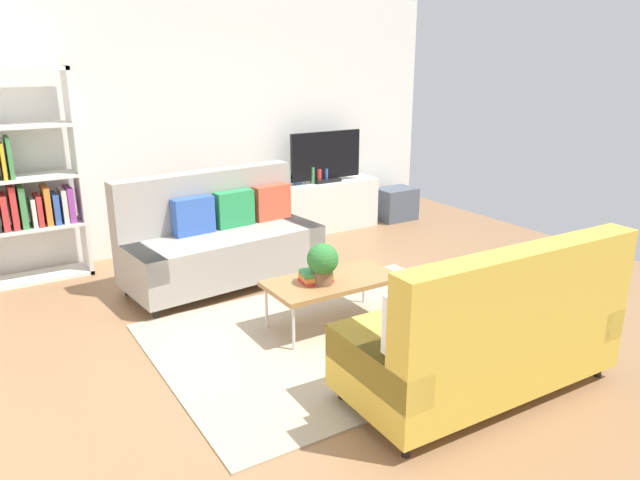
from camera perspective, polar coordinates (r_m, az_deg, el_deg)
The scene contains 19 objects.
ground_plane at distance 5.10m, azimuth 0.53°, elevation -8.17°, with size 7.68×7.68×0.00m, color #936B47.
wall_far at distance 7.16m, azimuth -11.74°, elevation 11.03°, with size 6.40×0.12×2.90m, color white.
area_rug at distance 4.93m, azimuth 1.92°, elevation -9.09°, with size 2.90×2.20×0.01m, color tan.
couch_beige at distance 5.95m, azimuth -9.54°, elevation 0.06°, with size 1.98×1.03×1.10m.
couch_green at distance 4.11m, azimuth 15.59°, elevation -8.68°, with size 1.92×0.88×1.10m.
coffee_table at distance 4.95m, azimuth 1.16°, elevation -4.06°, with size 1.10×0.56×0.42m.
tv_console at distance 7.74m, azimuth 0.47°, elevation 3.34°, with size 1.40×0.44×0.64m, color silver.
tv at distance 7.60m, azimuth 0.56°, elevation 7.93°, with size 1.00×0.20×0.64m.
bookshelf at distance 6.50m, azimuth -27.09°, elevation 4.67°, with size 1.10×0.36×2.10m.
storage_trunk at distance 8.31m, azimuth 7.27°, elevation 3.47°, with size 0.52×0.40×0.44m, color #4C5666.
potted_plant at distance 4.76m, azimuth 0.26°, elevation -2.08°, with size 0.26×0.26×0.34m.
table_book_0 at distance 4.88m, azimuth -0.41°, elevation -3.87°, with size 0.24×0.18×0.03m, color red.
table_book_1 at distance 4.87m, azimuth -0.41°, elevation -3.53°, with size 0.24×0.18×0.04m, color orange.
table_book_2 at distance 4.85m, azimuth -0.41°, elevation -3.14°, with size 0.24×0.18×0.03m, color #3F8C4C.
vase_0 at distance 7.41m, azimuth -3.54°, elevation 5.70°, with size 0.14×0.14×0.12m, color #33B29E.
vase_1 at distance 7.50m, azimuth -2.21°, elevation 6.08°, with size 0.12×0.12×0.18m, color #4C72B2.
bottle_0 at distance 7.51m, azimuth -0.69°, elevation 6.22°, with size 0.04×0.04×0.21m, color #3F8C4C.
bottle_1 at distance 7.56m, azimuth -0.08°, elevation 6.17°, with size 0.06×0.06×0.18m, color red.
bottle_2 at distance 7.62m, azimuth 0.61°, elevation 6.24°, with size 0.04×0.04×0.17m, color #3359B2.
Camera 1 is at (-2.47, -3.88, 2.20)m, focal length 33.31 mm.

